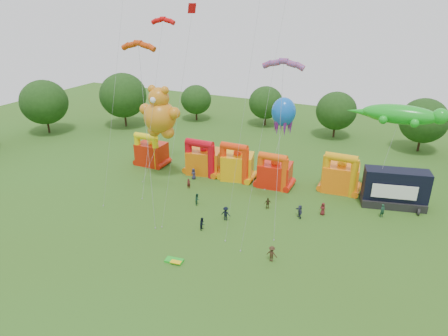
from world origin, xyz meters
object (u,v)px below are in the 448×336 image
at_px(spectator_0, 194,174).
at_px(stage_trailer, 395,189).
at_px(bouncy_castle_2, 237,165).
at_px(gecko_kite, 392,140).
at_px(spectator_4, 268,203).
at_px(teddy_bear_kite, 158,124).
at_px(bouncy_castle_0, 151,152).
at_px(octopus_kite, 282,121).

bearing_deg(spectator_0, stage_trailer, 15.23).
height_order(bouncy_castle_2, gecko_kite, gecko_kite).
distance_m(bouncy_castle_2, spectator_4, 10.99).
xyz_separation_m(teddy_bear_kite, spectator_4, (18.94, -2.16, -8.38)).
bearing_deg(bouncy_castle_2, spectator_0, -153.64).
xyz_separation_m(bouncy_castle_0, stage_trailer, (39.60, 1.77, 0.30)).
xyz_separation_m(bouncy_castle_2, spectator_0, (-6.27, -3.11, -1.54)).
bearing_deg(bouncy_castle_2, gecko_kite, 4.57).
bearing_deg(bouncy_castle_0, spectator_4, -15.48).
height_order(bouncy_castle_0, stage_trailer, bouncy_castle_0).
bearing_deg(octopus_kite, spectator_4, -79.30).
height_order(stage_trailer, teddy_bear_kite, teddy_bear_kite).
height_order(octopus_kite, spectator_4, octopus_kite).
distance_m(bouncy_castle_0, gecko_kite, 38.82).
height_order(bouncy_castle_0, spectator_4, bouncy_castle_0).
bearing_deg(stage_trailer, teddy_bear_kite, -169.80).
xyz_separation_m(bouncy_castle_0, spectator_4, (23.91, -6.62, -1.49)).
height_order(teddy_bear_kite, gecko_kite, teddy_bear_kite).
bearing_deg(gecko_kite, bouncy_castle_2, -175.43).
height_order(gecko_kite, spectator_4, gecko_kite).
relative_size(teddy_bear_kite, octopus_kite, 1.20).
bearing_deg(teddy_bear_kite, gecko_kite, 12.05).
bearing_deg(spectator_0, spectator_4, -9.52).
relative_size(stage_trailer, teddy_bear_kite, 0.59).
bearing_deg(spectator_4, stage_trailer, -177.70).
bearing_deg(gecko_kite, bouncy_castle_0, -176.08).
distance_m(gecko_kite, octopus_kite, 16.95).
distance_m(gecko_kite, spectator_0, 29.99).
height_order(gecko_kite, spectator_0, gecko_kite).
relative_size(bouncy_castle_0, bouncy_castle_2, 0.94).
bearing_deg(teddy_bear_kite, spectator_0, 24.76).
bearing_deg(octopus_kite, stage_trailer, -13.46).
bearing_deg(gecko_kite, octopus_kite, 168.11).
distance_m(stage_trailer, gecko_kite, 6.94).
xyz_separation_m(bouncy_castle_0, gecko_kite, (38.09, 2.61, 7.03)).
bearing_deg(bouncy_castle_2, spectator_4, -43.32).
distance_m(teddy_bear_kite, spectator_4, 20.82).
bearing_deg(bouncy_castle_0, stage_trailer, 2.56).
relative_size(stage_trailer, octopus_kite, 0.71).
bearing_deg(spectator_4, gecko_kite, -172.78).
distance_m(bouncy_castle_2, gecko_kite, 23.21).
xyz_separation_m(stage_trailer, gecko_kite, (-1.51, 0.84, 6.73)).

